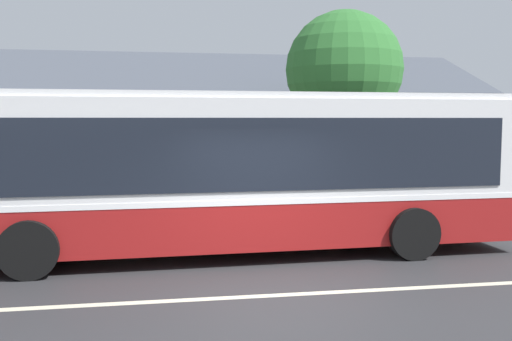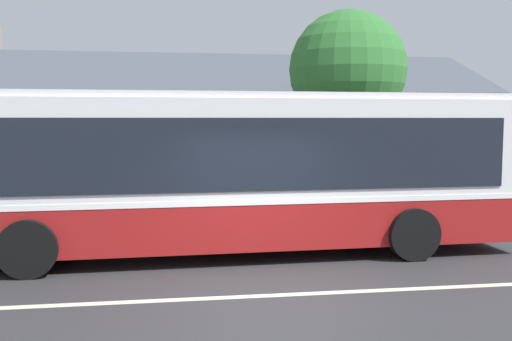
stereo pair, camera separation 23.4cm
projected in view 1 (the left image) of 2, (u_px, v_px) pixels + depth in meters
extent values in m
plane|color=#2D2D30|center=(275.00, 296.00, 8.64)|extent=(300.00, 300.00, 0.00)
cube|color=#ADAAA3|center=(228.00, 221.00, 14.52)|extent=(60.00, 3.00, 0.15)
cube|color=beige|center=(275.00, 295.00, 8.64)|extent=(60.00, 0.16, 0.01)
cube|color=gray|center=(154.00, 144.00, 21.51)|extent=(22.61, 8.56, 3.46)
cube|color=#424751|center=(153.00, 71.00, 19.19)|extent=(23.21, 4.33, 1.77)
cube|color=#424751|center=(154.00, 80.00, 23.39)|extent=(23.21, 4.33, 1.77)
cube|color=black|center=(63.00, 145.00, 16.83)|extent=(1.10, 0.06, 1.30)
cube|color=black|center=(239.00, 144.00, 17.71)|extent=(1.10, 0.06, 1.30)
cube|color=black|center=(399.00, 143.00, 18.60)|extent=(1.10, 0.06, 1.30)
cube|color=#4C3323|center=(263.00, 171.00, 17.92)|extent=(1.00, 0.06, 2.10)
cube|color=maroon|center=(214.00, 218.00, 11.31)|extent=(11.89, 2.81, 0.86)
cube|color=white|center=(213.00, 194.00, 11.27)|extent=(11.91, 2.83, 0.10)
cube|color=silver|center=(213.00, 146.00, 11.18)|extent=(11.89, 2.81, 1.81)
cube|color=silver|center=(213.00, 97.00, 11.10)|extent=(11.65, 2.68, 0.12)
cube|color=black|center=(206.00, 148.00, 12.43)|extent=(10.88, 0.32, 1.31)
cube|color=black|center=(222.00, 155.00, 9.96)|extent=(10.88, 0.32, 1.31)
cube|color=black|center=(485.00, 148.00, 12.35)|extent=(0.10, 2.20, 1.31)
cube|color=black|center=(487.00, 108.00, 12.27)|extent=(0.09, 1.75, 0.24)
cube|color=black|center=(483.00, 223.00, 12.50)|extent=(0.15, 2.50, 0.28)
cube|color=#B21919|center=(138.00, 211.00, 12.27)|extent=(3.31, 0.12, 0.60)
cube|color=black|center=(402.00, 170.00, 13.38)|extent=(0.90, 0.05, 2.42)
cylinder|color=black|center=(364.00, 213.00, 13.26)|extent=(1.01, 0.31, 1.00)
cylinder|color=black|center=(414.00, 234.00, 10.82)|extent=(1.01, 0.31, 1.00)
cylinder|color=black|center=(52.00, 223.00, 11.92)|extent=(1.01, 0.31, 1.00)
cylinder|color=black|center=(29.00, 250.00, 9.48)|extent=(1.01, 0.31, 1.00)
cube|color=#4C4C4C|center=(140.00, 202.00, 14.20)|extent=(1.74, 0.10, 0.04)
cube|color=#4C4C4C|center=(139.00, 203.00, 14.06)|extent=(1.74, 0.10, 0.04)
cube|color=#4C4C4C|center=(139.00, 204.00, 13.92)|extent=(1.74, 0.10, 0.04)
cube|color=#4C4C4C|center=(139.00, 193.00, 13.77)|extent=(1.74, 0.04, 0.10)
cube|color=#4C4C4C|center=(139.00, 187.00, 13.76)|extent=(1.74, 0.04, 0.10)
cube|color=black|center=(168.00, 211.00, 14.20)|extent=(0.08, 0.43, 0.45)
cube|color=black|center=(111.00, 213.00, 13.96)|extent=(0.08, 0.43, 0.45)
cylinder|color=#4C3828|center=(343.00, 161.00, 16.14)|extent=(0.31, 0.31, 2.99)
sphere|color=#2D6B2D|center=(344.00, 70.00, 15.92)|extent=(3.27, 3.27, 3.27)
sphere|color=#2D6B2D|center=(344.00, 88.00, 16.35)|extent=(2.15, 2.15, 2.15)
cylinder|color=gray|center=(445.00, 172.00, 14.34)|extent=(0.07, 0.07, 2.40)
cube|color=#1959A5|center=(447.00, 134.00, 14.23)|extent=(0.36, 0.03, 0.48)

